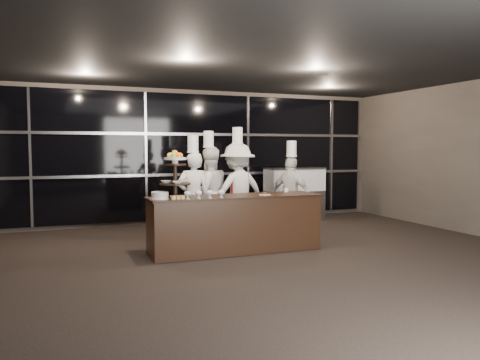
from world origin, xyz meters
name	(u,v)px	position (x,y,z in m)	size (l,w,h in m)	color
room	(308,163)	(0.00, 0.00, 1.50)	(10.00, 10.00, 10.00)	black
window_wall	(199,156)	(0.00, 4.94, 1.50)	(8.60, 0.10, 2.80)	black
buffet_counter	(235,223)	(-0.32, 1.79, 0.47)	(2.84, 0.74, 0.92)	black
display_stand	(175,171)	(-1.32, 1.79, 1.34)	(0.48, 0.48, 0.74)	black
compotes	(204,193)	(-0.91, 1.57, 1.00)	(0.65, 0.11, 0.12)	silver
layer_cake	(160,195)	(-1.57, 1.74, 0.97)	(0.30, 0.30, 0.11)	white
pastry_squares	(178,197)	(-1.32, 1.62, 0.95)	(0.20, 0.13, 0.05)	#F5CD77
small_plate	(265,194)	(0.17, 1.69, 0.94)	(0.20, 0.20, 0.05)	white
chef_cup	(286,190)	(0.74, 2.04, 0.96)	(0.08, 0.08, 0.07)	white
display_case	(294,191)	(2.12, 4.30, 0.69)	(1.35, 0.59, 1.24)	#A5A5AA
chef_a	(193,196)	(-0.75, 2.77, 0.84)	(0.62, 0.44, 1.92)	silver
chef_b	(209,192)	(-0.36, 3.06, 0.87)	(0.91, 0.75, 2.01)	white
chef_c	(238,190)	(0.13, 2.85, 0.90)	(1.25, 0.86, 2.08)	silver
chef_d	(291,195)	(1.21, 2.74, 0.79)	(0.76, 0.97, 1.83)	silver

